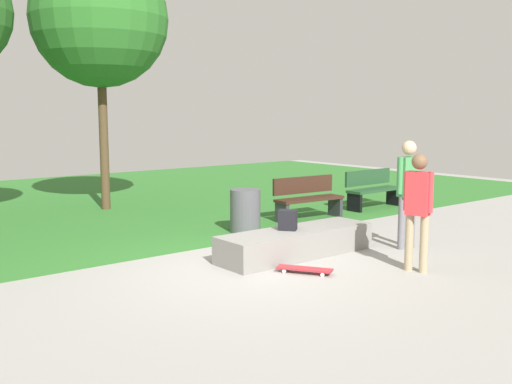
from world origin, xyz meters
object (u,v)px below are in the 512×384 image
(tree_broad_elm, at_px, (100,19))
(skater_watching, at_px, (408,185))
(backpack_on_ledge, at_px, (288,220))
(park_bench_near_path, at_px, (373,188))
(skateboard_by_ledge, at_px, (305,269))
(park_bench_center_lawn, at_px, (308,197))
(concrete_ledge, at_px, (297,243))
(skater_performing_trick, at_px, (418,203))
(trash_bin, at_px, (245,211))

(tree_broad_elm, bearing_deg, skater_watching, -72.34)
(backpack_on_ledge, xyz_separation_m, park_bench_near_path, (4.77, 2.28, -0.11))
(skateboard_by_ledge, bearing_deg, backpack_on_ledge, 62.10)
(backpack_on_ledge, relative_size, park_bench_center_lawn, 0.20)
(concrete_ledge, distance_m, skateboard_by_ledge, 1.05)
(backpack_on_ledge, bearing_deg, skater_performing_trick, 167.65)
(skater_performing_trick, distance_m, park_bench_near_path, 5.69)
(backpack_on_ledge, distance_m, park_bench_near_path, 5.28)
(park_bench_center_lawn, xyz_separation_m, park_bench_near_path, (2.25, 0.10, 0.00))
(concrete_ledge, height_order, skateboard_by_ledge, concrete_ledge)
(skateboard_by_ledge, bearing_deg, concrete_ledge, 53.73)
(backpack_on_ledge, height_order, park_bench_near_path, park_bench_near_path)
(backpack_on_ledge, xyz_separation_m, skateboard_by_ledge, (-0.48, -0.90, -0.53))
(skater_performing_trick, distance_m, skateboard_by_ledge, 1.87)
(skater_watching, xyz_separation_m, trash_bin, (-1.29, 2.77, -0.67))
(skater_watching, height_order, park_bench_near_path, skater_watching)
(backpack_on_ledge, relative_size, tree_broad_elm, 0.05)
(park_bench_near_path, bearing_deg, tree_broad_elm, 142.60)
(concrete_ledge, bearing_deg, skater_performing_trick, -67.99)
(concrete_ledge, bearing_deg, skater_watching, -23.70)
(skater_watching, distance_m, park_bench_center_lawn, 3.13)
(backpack_on_ledge, distance_m, tree_broad_elm, 7.23)
(skater_performing_trick, xyz_separation_m, skateboard_by_ledge, (-1.33, 0.93, -0.93))
(concrete_ledge, relative_size, tree_broad_elm, 0.46)
(trash_bin, bearing_deg, park_bench_center_lawn, 7.43)
(skater_watching, relative_size, park_bench_near_path, 1.13)
(skater_watching, relative_size, tree_broad_elm, 0.31)
(skater_performing_trick, height_order, park_bench_near_path, skater_performing_trick)
(park_bench_near_path, xyz_separation_m, tree_broad_elm, (-5.06, 3.87, 3.91))
(skater_performing_trick, relative_size, trash_bin, 2.06)
(concrete_ledge, distance_m, skater_watching, 2.14)
(trash_bin, bearing_deg, concrete_ledge, -104.08)
(skater_performing_trick, relative_size, skater_watching, 0.94)
(backpack_on_ledge, xyz_separation_m, tree_broad_elm, (-0.29, 6.14, 3.80))
(backpack_on_ledge, height_order, skater_performing_trick, skater_performing_trick)
(skater_watching, distance_m, skateboard_by_ledge, 2.61)
(skater_performing_trick, distance_m, trash_bin, 3.81)
(skateboard_by_ledge, distance_m, trash_bin, 3.06)
(park_bench_center_lawn, bearing_deg, skater_watching, -101.00)
(backpack_on_ledge, xyz_separation_m, skater_performing_trick, (0.86, -1.82, 0.41))
(skater_watching, bearing_deg, skateboard_by_ledge, -178.68)
(concrete_ledge, distance_m, skater_performing_trick, 2.06)
(skateboard_by_ledge, height_order, trash_bin, trash_bin)
(tree_broad_elm, bearing_deg, skateboard_by_ledge, -91.49)
(skateboard_by_ledge, bearing_deg, tree_broad_elm, 88.51)
(park_bench_center_lawn, bearing_deg, park_bench_near_path, 2.53)
(backpack_on_ledge, distance_m, trash_bin, 2.04)
(skater_performing_trick, relative_size, park_bench_near_path, 1.06)
(park_bench_near_path, height_order, tree_broad_elm, tree_broad_elm)
(park_bench_center_lawn, distance_m, trash_bin, 1.90)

